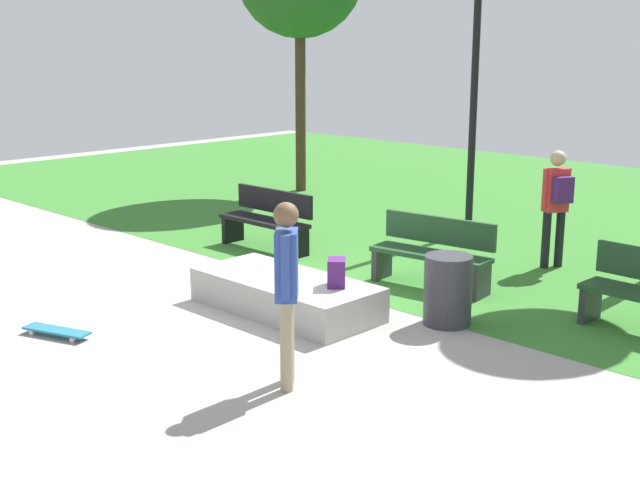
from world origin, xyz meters
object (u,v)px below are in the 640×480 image
at_px(skater_performing_trick, 287,280).
at_px(park_bench_center_lawn, 267,218).
at_px(lamp_post, 476,57).
at_px(concrete_ledge, 286,294).
at_px(pedestrian_with_backpack, 556,198).
at_px(backpack_on_ledge, 336,272).
at_px(park_bench_far_left, 433,251).
at_px(trash_bin, 448,290).
at_px(skateboard_by_ledge, 57,331).

xyz_separation_m(skater_performing_trick, park_bench_center_lawn, (-4.01, 3.38, -0.54)).
bearing_deg(lamp_post, skater_performing_trick, -69.49).
bearing_deg(concrete_ledge, park_bench_center_lawn, 141.90).
bearing_deg(pedestrian_with_backpack, backpack_on_ledge, -99.63).
distance_m(park_bench_far_left, park_bench_center_lawn, 3.04).
distance_m(skater_performing_trick, trash_bin, 2.54).
bearing_deg(skater_performing_trick, pedestrian_with_backpack, 93.36).
xyz_separation_m(skateboard_by_ledge, pedestrian_with_backpack, (2.44, 6.31, 0.93)).
height_order(trash_bin, pedestrian_with_backpack, pedestrian_with_backpack).
height_order(backpack_on_ledge, lamp_post, lamp_post).
bearing_deg(trash_bin, backpack_on_ledge, -141.70).
distance_m(park_bench_far_left, lamp_post, 4.03).
relative_size(backpack_on_ledge, park_bench_far_left, 0.19).
distance_m(backpack_on_ledge, park_bench_center_lawn, 3.49).
xyz_separation_m(skateboard_by_ledge, park_bench_far_left, (1.79, 4.37, 0.42)).
relative_size(park_bench_far_left, park_bench_center_lawn, 1.03).
xyz_separation_m(skater_performing_trick, pedestrian_with_backpack, (-0.32, 5.46, -0.03)).
bearing_deg(park_bench_far_left, concrete_ledge, -107.85).
xyz_separation_m(concrete_ledge, backpack_on_ledge, (0.66, 0.17, 0.36)).
relative_size(skateboard_by_ledge, park_bench_center_lawn, 0.51).
relative_size(backpack_on_ledge, skater_performing_trick, 0.18).
height_order(skateboard_by_ledge, lamp_post, lamp_post).
height_order(skater_performing_trick, trash_bin, skater_performing_trick).
xyz_separation_m(skater_performing_trick, lamp_post, (-2.40, 6.42, 1.85)).
relative_size(concrete_ledge, park_bench_center_lawn, 1.45).
bearing_deg(skater_performing_trick, park_bench_center_lawn, 139.85).
height_order(backpack_on_ledge, pedestrian_with_backpack, pedestrian_with_backpack).
relative_size(park_bench_center_lawn, lamp_post, 0.33).
height_order(park_bench_far_left, trash_bin, park_bench_far_left).
height_order(skater_performing_trick, pedestrian_with_backpack, skater_performing_trick).
relative_size(backpack_on_ledge, park_bench_center_lawn, 0.20).
height_order(concrete_ledge, trash_bin, trash_bin).
bearing_deg(pedestrian_with_backpack, trash_bin, -83.35).
relative_size(concrete_ledge, pedestrian_with_backpack, 1.40).
bearing_deg(backpack_on_ledge, pedestrian_with_backpack, -51.51).
bearing_deg(skateboard_by_ledge, lamp_post, 87.18).
bearing_deg(concrete_ledge, skater_performing_trick, -42.95).
height_order(lamp_post, trash_bin, lamp_post).
bearing_deg(pedestrian_with_backpack, park_bench_center_lawn, -150.57).
bearing_deg(trash_bin, park_bench_far_left, 133.44).
xyz_separation_m(skater_performing_trick, park_bench_far_left, (-0.97, 3.52, -0.54)).
distance_m(backpack_on_ledge, park_bench_far_left, 1.84).
relative_size(concrete_ledge, skater_performing_trick, 1.33).
bearing_deg(skater_performing_trick, concrete_ledge, 137.05).
bearing_deg(skater_performing_trick, trash_bin, 89.33).
distance_m(trash_bin, pedestrian_with_backpack, 3.07).
distance_m(concrete_ledge, trash_bin, 1.92).
height_order(concrete_ledge, park_bench_center_lawn, park_bench_center_lawn).
bearing_deg(backpack_on_ledge, concrete_ledge, 62.90).
xyz_separation_m(skater_performing_trick, trash_bin, (0.03, 2.47, -0.63)).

